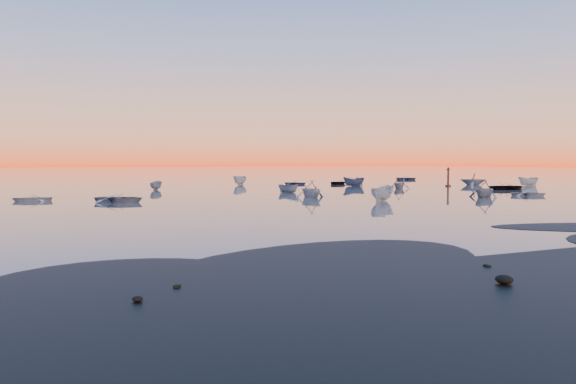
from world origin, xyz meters
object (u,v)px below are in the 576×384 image
boat_near_left (120,202)px  channel_marker (448,178)px  boat_near_center (382,201)px  boat_near_right (311,197)px

boat_near_left → channel_marker: size_ratio=1.44×
boat_near_left → boat_near_center: size_ratio=1.06×
boat_near_left → boat_near_center: bearing=-77.2°
boat_near_center → channel_marker: (27.82, 23.13, 1.21)m
channel_marker → boat_near_center: bearing=-140.3°
channel_marker → boat_near_left: bearing=-164.4°
boat_near_right → channel_marker: size_ratio=1.26×
boat_near_center → boat_near_right: 8.80m
boat_near_left → boat_near_center: (22.35, -9.09, 0.00)m
boat_near_left → channel_marker: 52.11m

